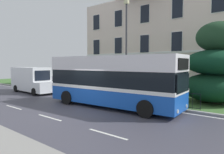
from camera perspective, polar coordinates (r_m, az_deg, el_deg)
The scene contains 7 objects.
ground_plane at distance 13.14m, azimuth -6.66°, elevation -8.84°, with size 60.00×56.00×0.18m.
georgian_townhouse at distance 26.79m, azimuth 14.83°, elevation 10.74°, with size 17.89×10.53×12.01m.
iron_verge_railing at distance 16.51m, azimuth -2.58°, elevation -3.98°, with size 15.20×0.04×0.97m.
evergreen_tree at distance 15.71m, azimuth 27.18°, elevation 2.14°, with size 4.22×4.22×5.63m.
single_decker_bus at distance 13.20m, azimuth 0.00°, elevation -0.97°, with size 9.35×3.00×3.35m.
white_panel_van at distance 21.54m, azimuth -21.81°, elevation -0.68°, with size 5.87×2.24×2.49m.
street_lamp_post at distance 16.03m, azimuth 4.10°, elevation 9.65°, with size 0.36×0.24×7.74m.
Camera 1 is at (9.12, -7.91, 2.86)m, focal length 32.15 mm.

